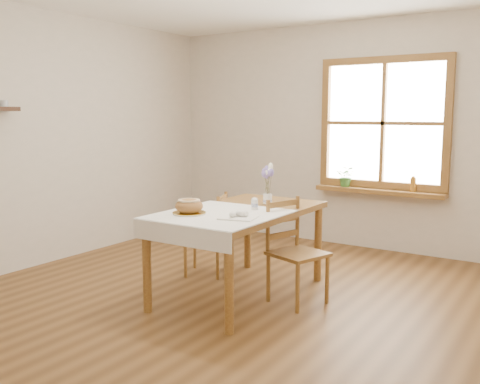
% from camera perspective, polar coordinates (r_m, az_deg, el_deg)
% --- Properties ---
extents(ground, '(5.00, 5.00, 0.00)m').
position_cam_1_polar(ground, '(4.49, -2.13, -11.91)').
color(ground, brown).
rests_on(ground, ground).
extents(room_walls, '(4.60, 5.10, 2.65)m').
position_cam_1_polar(room_walls, '(4.22, -2.26, 10.41)').
color(room_walls, beige).
rests_on(room_walls, ground).
extents(window, '(1.46, 0.08, 1.46)m').
position_cam_1_polar(window, '(6.22, 15.05, 7.10)').
color(window, olive).
rests_on(window, ground).
extents(window_sill, '(1.46, 0.20, 0.05)m').
position_cam_1_polar(window_sill, '(6.21, 14.59, 0.08)').
color(window_sill, olive).
rests_on(window_sill, ground).
extents(dining_table, '(0.90, 1.60, 0.75)m').
position_cam_1_polar(dining_table, '(4.55, 0.00, -2.93)').
color(dining_table, olive).
rests_on(dining_table, ground).
extents(table_linen, '(0.91, 0.99, 0.01)m').
position_cam_1_polar(table_linen, '(4.29, -2.22, -2.41)').
color(table_linen, white).
rests_on(table_linen, dining_table).
extents(chair_left, '(0.50, 0.49, 0.79)m').
position_cam_1_polar(chair_left, '(5.22, -3.70, -4.48)').
color(chair_left, olive).
rests_on(chair_left, ground).
extents(chair_right, '(0.52, 0.51, 0.86)m').
position_cam_1_polar(chair_right, '(4.44, 6.20, -6.40)').
color(chair_right, olive).
rests_on(chair_right, ground).
extents(bread_plate, '(0.27, 0.27, 0.01)m').
position_cam_1_polar(bread_plate, '(4.29, -5.44, -2.26)').
color(bread_plate, silver).
rests_on(bread_plate, table_linen).
extents(bread_loaf, '(0.22, 0.22, 0.12)m').
position_cam_1_polar(bread_loaf, '(4.28, -5.45, -1.36)').
color(bread_loaf, olive).
rests_on(bread_loaf, bread_plate).
extents(egg_napkin, '(0.31, 0.28, 0.01)m').
position_cam_1_polar(egg_napkin, '(4.10, -0.19, -2.74)').
color(egg_napkin, white).
rests_on(egg_napkin, table_linen).
extents(eggs, '(0.24, 0.23, 0.05)m').
position_cam_1_polar(eggs, '(4.10, -0.19, -2.34)').
color(eggs, white).
rests_on(eggs, egg_napkin).
extents(salt_shaker, '(0.06, 0.06, 0.10)m').
position_cam_1_polar(salt_shaker, '(4.47, 1.55, -1.22)').
color(salt_shaker, silver).
rests_on(salt_shaker, table_linen).
extents(pepper_shaker, '(0.06, 0.06, 0.10)m').
position_cam_1_polar(pepper_shaker, '(4.45, 1.60, -1.30)').
color(pepper_shaker, silver).
rests_on(pepper_shaker, table_linen).
extents(flower_vase, '(0.09, 0.09, 0.09)m').
position_cam_1_polar(flower_vase, '(4.77, 2.95, -0.83)').
color(flower_vase, silver).
rests_on(flower_vase, dining_table).
extents(lavender_bouquet, '(0.14, 0.14, 0.27)m').
position_cam_1_polar(lavender_bouquet, '(4.74, 2.97, 1.31)').
color(lavender_bouquet, '#6F5DA5').
rests_on(lavender_bouquet, flower_vase).
extents(potted_plant, '(0.24, 0.26, 0.18)m').
position_cam_1_polar(potted_plant, '(6.33, 11.26, 1.40)').
color(potted_plant, '#3A742E').
rests_on(potted_plant, window_sill).
extents(amber_bottle, '(0.08, 0.08, 0.17)m').
position_cam_1_polar(amber_bottle, '(6.09, 17.98, 0.83)').
color(amber_bottle, '#A3681E').
rests_on(amber_bottle, window_sill).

